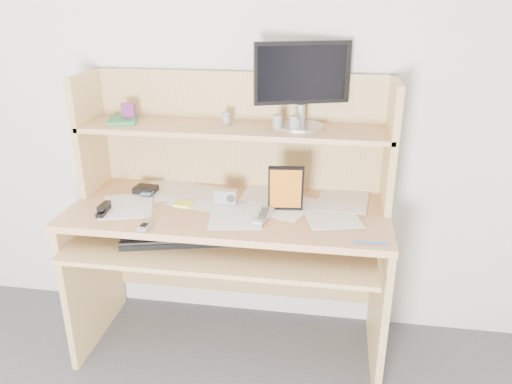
# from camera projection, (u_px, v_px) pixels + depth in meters

# --- Properties ---
(back_wall) EXTENTS (3.60, 0.04, 2.50)m
(back_wall) POSITION_uv_depth(u_px,v_px,m) (240.00, 81.00, 2.31)
(back_wall) COLOR silver
(back_wall) RESTS_ON floor
(desk) EXTENTS (1.40, 0.70, 1.30)m
(desk) POSITION_uv_depth(u_px,v_px,m) (232.00, 212.00, 2.30)
(desk) COLOR tan
(desk) RESTS_ON floor
(paper_clutter) EXTENTS (1.32, 0.54, 0.01)m
(paper_clutter) POSITION_uv_depth(u_px,v_px,m) (228.00, 207.00, 2.20)
(paper_clutter) COLOR white
(paper_clutter) RESTS_ON desk
(keyboard) EXTENTS (0.52, 0.29, 0.03)m
(keyboard) POSITION_uv_depth(u_px,v_px,m) (180.00, 236.00, 2.13)
(keyboard) COLOR black
(keyboard) RESTS_ON desk
(tv_remote) EXTENTS (0.08, 0.17, 0.02)m
(tv_remote) POSITION_uv_depth(u_px,v_px,m) (263.00, 216.00, 2.09)
(tv_remote) COLOR #9A9A95
(tv_remote) RESTS_ON paper_clutter
(flip_phone) EXTENTS (0.05, 0.08, 0.02)m
(flip_phone) POSITION_uv_depth(u_px,v_px,m) (145.00, 225.00, 2.00)
(flip_phone) COLOR #A8A9AB
(flip_phone) RESTS_ON paper_clutter
(stapler) EXTENTS (0.04, 0.12, 0.04)m
(stapler) POSITION_uv_depth(u_px,v_px,m) (103.00, 208.00, 2.14)
(stapler) COLOR black
(stapler) RESTS_ON paper_clutter
(wallet) EXTENTS (0.11, 0.09, 0.03)m
(wallet) POSITION_uv_depth(u_px,v_px,m) (146.00, 189.00, 2.36)
(wallet) COLOR black
(wallet) RESTS_ON paper_clutter
(sticky_note_pad) EXTENTS (0.08, 0.08, 0.01)m
(sticky_note_pad) POSITION_uv_depth(u_px,v_px,m) (184.00, 204.00, 2.23)
(sticky_note_pad) COLOR yellow
(sticky_note_pad) RESTS_ON desk
(digital_camera) EXTENTS (0.10, 0.04, 0.06)m
(digital_camera) POSITION_uv_depth(u_px,v_px,m) (226.00, 196.00, 2.23)
(digital_camera) COLOR #A8A8AA
(digital_camera) RESTS_ON paper_clutter
(game_case) EXTENTS (0.15, 0.03, 0.21)m
(game_case) POSITION_uv_depth(u_px,v_px,m) (286.00, 188.00, 2.11)
(game_case) COLOR black
(game_case) RESTS_ON paper_clutter
(blue_pen) EXTENTS (0.13, 0.01, 0.01)m
(blue_pen) POSITION_uv_depth(u_px,v_px,m) (370.00, 243.00, 1.87)
(blue_pen) COLOR #1849B8
(blue_pen) RESTS_ON paper_clutter
(card_box) EXTENTS (0.06, 0.02, 0.09)m
(card_box) POSITION_uv_depth(u_px,v_px,m) (128.00, 112.00, 2.28)
(card_box) COLOR maroon
(card_box) RESTS_ON desk
(shelf_book) EXTENTS (0.17, 0.20, 0.02)m
(shelf_book) POSITION_uv_depth(u_px,v_px,m) (123.00, 120.00, 2.29)
(shelf_book) COLOR #348243
(shelf_book) RESTS_ON desk
(chip_stack_a) EXTENTS (0.05, 0.05, 0.06)m
(chip_stack_a) POSITION_uv_depth(u_px,v_px,m) (226.00, 118.00, 2.23)
(chip_stack_a) COLOR black
(chip_stack_a) RESTS_ON desk
(chip_stack_b) EXTENTS (0.05, 0.05, 0.06)m
(chip_stack_b) POSITION_uv_depth(u_px,v_px,m) (277.00, 122.00, 2.15)
(chip_stack_b) COLOR white
(chip_stack_b) RESTS_ON desk
(chip_stack_c) EXTENTS (0.05, 0.05, 0.05)m
(chip_stack_c) POSITION_uv_depth(u_px,v_px,m) (295.00, 125.00, 2.14)
(chip_stack_c) COLOR black
(chip_stack_c) RESTS_ON desk
(chip_stack_d) EXTENTS (0.04, 0.04, 0.06)m
(chip_stack_d) POSITION_uv_depth(u_px,v_px,m) (294.00, 123.00, 2.13)
(chip_stack_d) COLOR white
(chip_stack_d) RESTS_ON desk
(monitor) EXTENTS (0.41, 0.21, 0.36)m
(monitor) POSITION_uv_depth(u_px,v_px,m) (302.00, 82.00, 2.14)
(monitor) COLOR silver
(monitor) RESTS_ON desk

